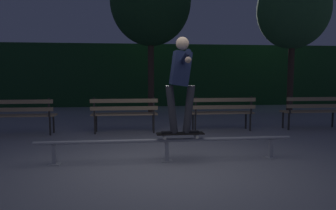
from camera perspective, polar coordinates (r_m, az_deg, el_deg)
name	(u,v)px	position (r m, az deg, el deg)	size (l,w,h in m)	color
ground_plane	(169,165)	(4.99, 0.10, -10.97)	(90.00, 90.00, 0.00)	gray
hedge_backdrop	(144,75)	(14.55, -4.34, 5.42)	(24.00, 1.20, 2.77)	#193D1E
grind_rail	(167,144)	(5.16, -0.23, -7.04)	(4.21, 0.18, 0.38)	#9E9EA3
skateboard	(180,134)	(5.15, 2.24, -5.28)	(0.78, 0.21, 0.09)	black
skateboarder	(181,77)	(5.06, 2.31, 5.19)	(0.62, 1.41, 1.56)	black
park_bench_leftmost	(19,113)	(8.08, -25.48, -1.25)	(1.60, 0.42, 0.88)	#282623
park_bench_left_center	(125,111)	(7.64, -7.93, -1.12)	(1.60, 0.42, 0.88)	#282623
park_bench_right_center	(222,110)	(7.96, 9.89, -0.89)	(1.60, 0.42, 0.88)	#282623
park_bench_rightmost	(314,109)	(8.95, 25.02, -0.62)	(1.60, 0.42, 0.88)	#282623
tree_behind_benches	(151,1)	(11.55, -3.19, 18.35)	(2.83, 2.83, 5.54)	#3D2D23
tree_far_right	(293,10)	(12.52, 21.85, 15.82)	(2.54, 2.54, 5.14)	#3D2D23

